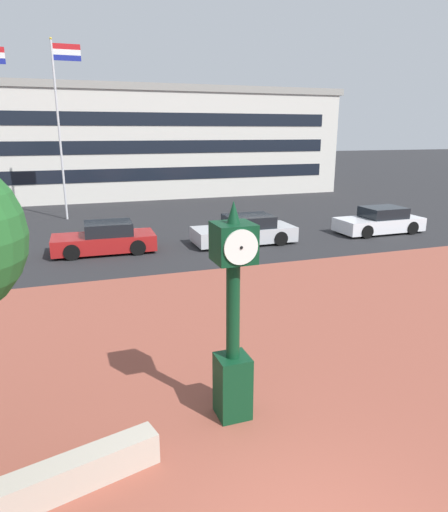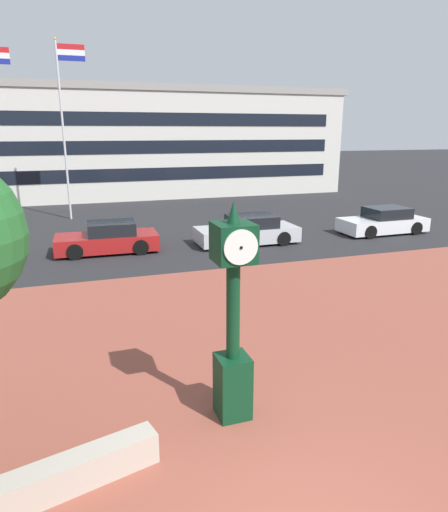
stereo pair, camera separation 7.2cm
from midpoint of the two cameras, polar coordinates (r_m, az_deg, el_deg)
The scene contains 8 objects.
plaza_brick_paving at distance 9.29m, azimuth -0.81°, elevation -16.53°, with size 44.00×15.53×0.01m, color brown.
planter_wall at distance 7.38m, azimuth -21.04°, elevation -25.04°, with size 3.20×0.40×0.50m, color #ADA393.
street_clock at distance 7.77m, azimuth 1.40°, elevation -8.32°, with size 0.65×0.76×3.86m.
car_street_near at distance 19.60m, azimuth -14.21°, elevation 2.11°, with size 4.20×1.98×1.28m.
car_street_mid at distance 23.97m, azimuth 19.43°, elevation 4.07°, with size 4.31×1.96×1.28m.
car_street_distant at distance 20.50m, azimuth 3.11°, elevation 3.14°, with size 4.54×1.98×1.28m.
flagpole_secondary at distance 27.43m, azimuth -19.27°, elevation 15.88°, with size 1.53×0.14×9.65m.
civic_building at distance 38.81m, azimuth -9.53°, elevation 13.95°, with size 30.42×10.55×8.13m.
Camera 2 is at (-2.31, -3.77, 4.92)m, focal length 31.92 mm.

